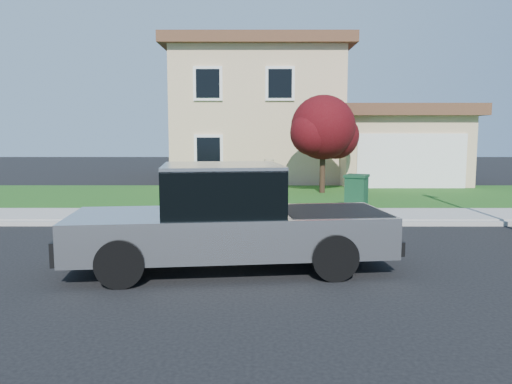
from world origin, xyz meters
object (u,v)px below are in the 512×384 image
(woman, at_px, (269,200))
(trash_bin, at_px, (356,192))
(ornamental_tree, at_px, (324,130))
(pickup_truck, at_px, (229,221))

(woman, height_order, trash_bin, woman)
(woman, distance_m, ornamental_tree, 8.37)
(pickup_truck, height_order, woman, pickup_truck)
(woman, relative_size, trash_bin, 1.76)
(ornamental_tree, distance_m, trash_bin, 4.90)
(pickup_truck, xyz_separation_m, woman, (0.78, 2.75, -0.01))
(pickup_truck, height_order, ornamental_tree, ornamental_tree)
(woman, height_order, ornamental_tree, ornamental_tree)
(trash_bin, bearing_deg, woman, -105.07)
(ornamental_tree, bearing_deg, woman, -106.43)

